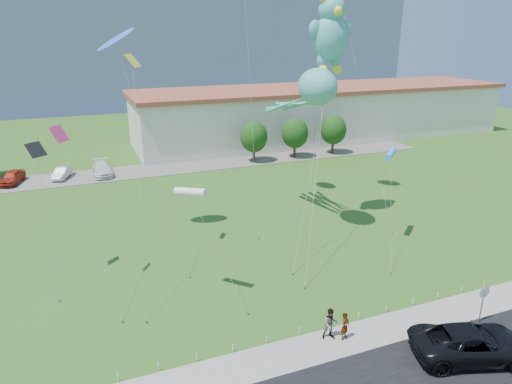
# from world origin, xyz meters

# --- Properties ---
(ground) EXTENTS (160.00, 160.00, 0.00)m
(ground) POSITION_xyz_m (0.00, 0.00, 0.00)
(ground) COLOR #345618
(ground) RESTS_ON ground
(sidewalk) EXTENTS (80.00, 2.50, 0.10)m
(sidewalk) POSITION_xyz_m (0.00, -2.75, 0.05)
(sidewalk) COLOR gray
(sidewalk) RESTS_ON ground
(parking_strip) EXTENTS (70.00, 6.00, 0.06)m
(parking_strip) POSITION_xyz_m (0.00, 35.00, 0.03)
(parking_strip) COLOR #59544C
(parking_strip) RESTS_ON ground
(hill_ridge) EXTENTS (160.00, 50.00, 25.00)m
(hill_ridge) POSITION_xyz_m (0.00, 120.00, 12.50)
(hill_ridge) COLOR slate
(hill_ridge) RESTS_ON ground
(warehouse) EXTENTS (61.00, 15.00, 8.20)m
(warehouse) POSITION_xyz_m (26.00, 44.00, 4.12)
(warehouse) COLOR beige
(warehouse) RESTS_ON ground
(stop_sign) EXTENTS (0.80, 0.07, 2.50)m
(stop_sign) POSITION_xyz_m (9.50, -4.21, 1.87)
(stop_sign) COLOR slate
(stop_sign) RESTS_ON ground
(rope_fence) EXTENTS (26.05, 0.05, 0.50)m
(rope_fence) POSITION_xyz_m (0.00, -1.30, 0.25)
(rope_fence) COLOR white
(rope_fence) RESTS_ON ground
(tree_near) EXTENTS (3.60, 3.60, 5.47)m
(tree_near) POSITION_xyz_m (10.00, 34.00, 3.39)
(tree_near) COLOR #3F2B19
(tree_near) RESTS_ON ground
(tree_mid) EXTENTS (3.60, 3.60, 5.47)m
(tree_mid) POSITION_xyz_m (16.00, 34.00, 3.39)
(tree_mid) COLOR #3F2B19
(tree_mid) RESTS_ON ground
(tree_far) EXTENTS (3.60, 3.60, 5.47)m
(tree_far) POSITION_xyz_m (22.00, 34.00, 3.39)
(tree_far) COLOR #3F2B19
(tree_far) RESTS_ON ground
(suv) EXTENTS (6.85, 4.69, 1.74)m
(suv) POSITION_xyz_m (6.55, -6.38, 0.93)
(suv) COLOR black
(suv) RESTS_ON road
(pedestrian_left) EXTENTS (0.71, 0.63, 1.62)m
(pedestrian_left) POSITION_xyz_m (1.17, -2.62, 0.91)
(pedestrian_left) COLOR gray
(pedestrian_left) RESTS_ON sidewalk
(pedestrian_right) EXTENTS (1.02, 0.86, 1.85)m
(pedestrian_right) POSITION_xyz_m (0.44, -2.29, 1.02)
(pedestrian_right) COLOR gray
(pedestrian_right) RESTS_ON sidewalk
(parked_car_red) EXTENTS (2.86, 4.69, 1.49)m
(parked_car_red) POSITION_xyz_m (-18.99, 35.40, 0.81)
(parked_car_red) COLOR maroon
(parked_car_red) RESTS_ON parking_strip
(parked_car_silver) EXTENTS (2.56, 4.06, 1.26)m
(parked_car_silver) POSITION_xyz_m (-13.73, 35.45, 0.69)
(parked_car_silver) COLOR silver
(parked_car_silver) RESTS_ON parking_strip
(parked_car_white) EXTENTS (2.24, 5.27, 1.52)m
(parked_car_white) POSITION_xyz_m (-9.22, 35.13, 0.82)
(parked_car_white) COLOR silver
(parked_car_white) RESTS_ON parking_strip
(octopus_kite) EXTENTS (6.55, 15.25, 13.76)m
(octopus_kite) POSITION_xyz_m (6.63, 12.68, 11.60)
(octopus_kite) COLOR teal
(octopus_kite) RESTS_ON ground
(teddy_bear_kite) EXTENTS (8.99, 9.65, 19.32)m
(teddy_bear_kite) POSITION_xyz_m (8.63, 13.31, 16.38)
(teddy_bear_kite) COLOR teal
(teddy_bear_kite) RESTS_ON ground
(small_kite_white) EXTENTS (2.74, 4.43, 7.68)m
(small_kite_white) POSITION_xyz_m (-5.46, 4.84, 7.20)
(small_kite_white) COLOR white
(small_kite_white) RESTS_ON ground
(small_kite_pink) EXTENTS (2.86, 6.31, 10.93)m
(small_kite_pink) POSITION_xyz_m (-12.21, 8.57, 9.32)
(small_kite_pink) COLOR #D83068
(small_kite_pink) RESTS_ON ground
(small_kite_blue) EXTENTS (3.63, 9.43, 16.57)m
(small_kite_blue) POSITION_xyz_m (-7.92, 15.71, 15.51)
(small_kite_blue) COLOR blue
(small_kite_blue) RESTS_ON ground
(small_kite_yellow) EXTENTS (2.30, 9.73, 14.99)m
(small_kite_yellow) POSITION_xyz_m (-7.55, 10.83, 12.58)
(small_kite_yellow) COLOR gold
(small_kite_yellow) RESTS_ON ground
(small_kite_cyan) EXTENTS (3.33, 6.37, 7.81)m
(small_kite_cyan) POSITION_xyz_m (11.26, 7.61, 7.32)
(small_kite_cyan) COLOR #368FF7
(small_kite_cyan) RESTS_ON ground
(small_kite_black) EXTENTS (1.29, 4.56, 9.60)m
(small_kite_black) POSITION_xyz_m (-14.03, 10.86, 8.25)
(small_kite_black) COLOR black
(small_kite_black) RESTS_ON ground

